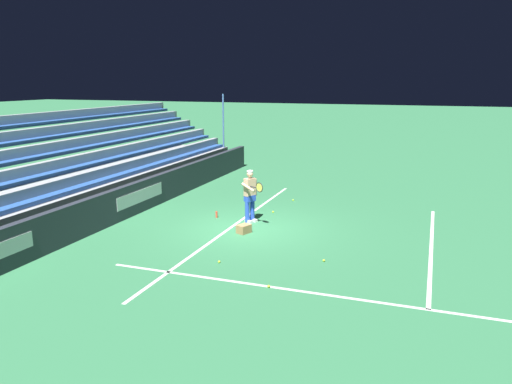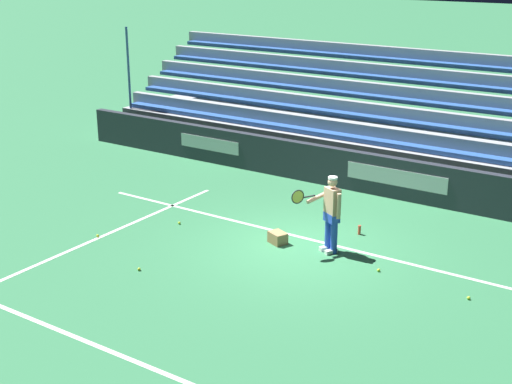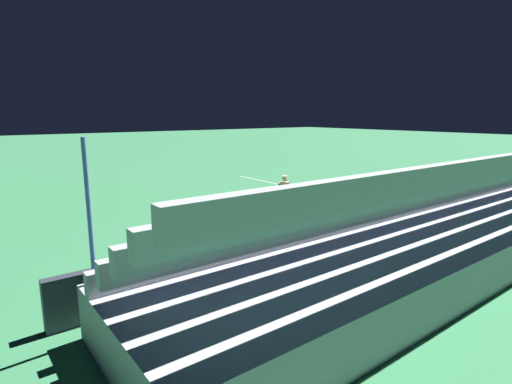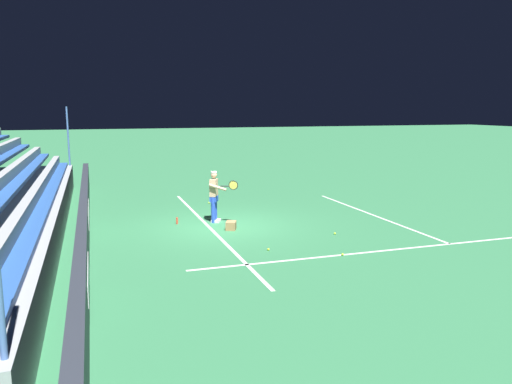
{
  "view_description": "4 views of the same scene",
  "coord_description": "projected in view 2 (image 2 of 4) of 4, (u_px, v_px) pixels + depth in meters",
  "views": [
    {
      "loc": [
        14.11,
        5.36,
        4.58
      ],
      "look_at": [
        0.71,
        0.55,
        1.35
      ],
      "focal_mm": 35.0,
      "sensor_mm": 36.0,
      "label": 1
    },
    {
      "loc": [
        -7.3,
        12.69,
        6.26
      ],
      "look_at": [
        0.83,
        0.53,
        1.29
      ],
      "focal_mm": 50.0,
      "sensor_mm": 36.0,
      "label": 2
    },
    {
      "loc": [
        -11.55,
        -12.48,
        4.26
      ],
      "look_at": [
        -1.47,
        0.77,
        0.98
      ],
      "focal_mm": 28.0,
      "sensor_mm": 36.0,
      "label": 3
    },
    {
      "loc": [
        15.33,
        -3.96,
        3.79
      ],
      "look_at": [
        0.48,
        0.93,
        1.15
      ],
      "focal_mm": 35.0,
      "sensor_mm": 36.0,
      "label": 4
    }
  ],
  "objects": [
    {
      "name": "court_sideline_white",
      "position": [
        33.0,
        267.0,
        14.85
      ],
      "size": [
        0.1,
        12.0,
        0.01
      ],
      "primitive_type": "cube",
      "color": "white",
      "rests_on": "ground"
    },
    {
      "name": "court_service_line_white",
      "position": [
        128.0,
        358.0,
        11.51
      ],
      "size": [
        8.22,
        0.1,
        0.01
      ],
      "primitive_type": "cube",
      "color": "white",
      "rests_on": "ground"
    },
    {
      "name": "tennis_ball_toward_net",
      "position": [
        139.0,
        269.0,
        14.66
      ],
      "size": [
        0.07,
        0.07,
        0.07
      ],
      "primitive_type": "sphere",
      "color": "#CCE533",
      "rests_on": "ground"
    },
    {
      "name": "water_bottle",
      "position": [
        359.0,
        230.0,
        16.51
      ],
      "size": [
        0.07,
        0.07,
        0.22
      ],
      "primitive_type": "cylinder",
      "color": "#EA4C33",
      "rests_on": "ground"
    },
    {
      "name": "ball_box_cardboard",
      "position": [
        278.0,
        238.0,
        16.01
      ],
      "size": [
        0.48,
        0.43,
        0.26
      ],
      "primitive_type": "cube",
      "rotation": [
        0.0,
        0.0,
        -0.4
      ],
      "color": "#A87F51",
      "rests_on": "ground"
    },
    {
      "name": "bleacher_stand",
      "position": [
        419.0,
        145.0,
        21.02
      ],
      "size": [
        19.99,
        4.0,
        3.85
      ],
      "color": "#9EA3A8",
      "rests_on": "ground"
    },
    {
      "name": "court_baseline_white",
      "position": [
        311.0,
        240.0,
        16.23
      ],
      "size": [
        12.0,
        0.1,
        0.01
      ],
      "primitive_type": "cube",
      "color": "white",
      "rests_on": "ground"
    },
    {
      "name": "tennis_ball_near_player",
      "position": [
        98.0,
        236.0,
        16.38
      ],
      "size": [
        0.07,
        0.07,
        0.07
      ],
      "primitive_type": "sphere",
      "color": "#CCE533",
      "rests_on": "ground"
    },
    {
      "name": "tennis_ball_far_right",
      "position": [
        379.0,
        270.0,
        14.61
      ],
      "size": [
        0.07,
        0.07,
        0.07
      ],
      "primitive_type": "sphere",
      "color": "#CCE533",
      "rests_on": "ground"
    },
    {
      "name": "back_wall_sponsor_board",
      "position": [
        381.0,
        175.0,
        19.04
      ],
      "size": [
        21.04,
        0.25,
        1.1
      ],
      "color": "#2D333D",
      "rests_on": "ground"
    },
    {
      "name": "tennis_player",
      "position": [
        331.0,
        213.0,
        15.32
      ],
      "size": [
        0.9,
        0.88,
        1.71
      ],
      "color": "blue",
      "rests_on": "ground"
    },
    {
      "name": "tennis_ball_stray_back",
      "position": [
        469.0,
        298.0,
        13.45
      ],
      "size": [
        0.07,
        0.07,
        0.07
      ],
      "primitive_type": "sphere",
      "color": "#CCE533",
      "rests_on": "ground"
    },
    {
      "name": "ground_plane",
      "position": [
        300.0,
        247.0,
        15.84
      ],
      "size": [
        160.0,
        160.0,
        0.0
      ],
      "primitive_type": "plane",
      "color": "#337A4C"
    },
    {
      "name": "tennis_ball_far_left",
      "position": [
        179.0,
        223.0,
        17.15
      ],
      "size": [
        0.07,
        0.07,
        0.07
      ],
      "primitive_type": "sphere",
      "color": "#CCE533",
      "rests_on": "ground"
    }
  ]
}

